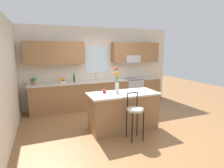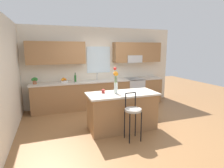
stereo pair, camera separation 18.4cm
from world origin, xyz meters
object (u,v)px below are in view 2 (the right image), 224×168
(mug_ceramic, at_px, (103,91))
(potted_plant_small, at_px, (35,80))
(flower_vase, at_px, (116,81))
(bottle_olive_oil, at_px, (75,78))
(kitchen_island, at_px, (122,111))
(oven_range, at_px, (134,91))
(bar_stool_near, at_px, (133,112))
(fruit_bowl_oranges, at_px, (64,81))

(mug_ceramic, bearing_deg, potted_plant_small, 132.42)
(flower_vase, distance_m, bottle_olive_oil, 2.05)
(potted_plant_small, bearing_deg, kitchen_island, -42.95)
(oven_range, relative_size, flower_vase, 1.45)
(mug_ceramic, bearing_deg, oven_range, 45.96)
(bottle_olive_oil, bearing_deg, bar_stool_near, -71.45)
(kitchen_island, bearing_deg, oven_range, 56.47)
(flower_vase, bearing_deg, oven_range, 53.00)
(oven_range, bearing_deg, potted_plant_small, 179.59)
(oven_range, bearing_deg, fruit_bowl_oranges, 179.36)
(bottle_olive_oil, xyz_separation_m, potted_plant_small, (-1.22, -0.00, 0.00))
(flower_vase, relative_size, bottle_olive_oil, 2.14)
(kitchen_island, bearing_deg, bottle_olive_oil, 113.76)
(oven_range, relative_size, kitchen_island, 0.54)
(kitchen_island, xyz_separation_m, flower_vase, (-0.17, 0.01, 0.77))
(kitchen_island, relative_size, mug_ceramic, 18.99)
(flower_vase, xyz_separation_m, fruit_bowl_oranges, (-1.05, 1.92, -0.26))
(oven_range, height_order, bar_stool_near, bar_stool_near)
(fruit_bowl_oranges, bearing_deg, flower_vase, -61.35)
(kitchen_island, relative_size, potted_plant_small, 8.05)
(oven_range, distance_m, kitchen_island, 2.28)
(oven_range, relative_size, bottle_olive_oil, 3.10)
(kitchen_island, xyz_separation_m, potted_plant_small, (-2.07, 1.93, 0.58))
(kitchen_island, bearing_deg, flower_vase, 177.44)
(bottle_olive_oil, bearing_deg, flower_vase, -70.47)
(mug_ceramic, bearing_deg, bottle_olive_oil, 102.88)
(potted_plant_small, bearing_deg, fruit_bowl_oranges, 0.26)
(bar_stool_near, bearing_deg, bottle_olive_oil, 108.55)
(kitchen_island, distance_m, potted_plant_small, 2.88)
(mug_ceramic, bearing_deg, bar_stool_near, -59.39)
(flower_vase, relative_size, potted_plant_small, 2.99)
(mug_ceramic, bearing_deg, flower_vase, -26.44)
(oven_range, xyz_separation_m, fruit_bowl_oranges, (-2.48, 0.03, 0.52))
(bar_stool_near, height_order, potted_plant_small, potted_plant_small)
(mug_ceramic, bearing_deg, fruit_bowl_oranges, 113.51)
(oven_range, distance_m, bar_stool_near, 2.81)
(mug_ceramic, height_order, potted_plant_small, potted_plant_small)
(bar_stool_near, bearing_deg, mug_ceramic, 120.61)
(kitchen_island, distance_m, bar_stool_near, 0.62)
(kitchen_island, xyz_separation_m, mug_ceramic, (-0.44, 0.14, 0.50))
(kitchen_island, distance_m, fruit_bowl_oranges, 2.34)
(kitchen_island, relative_size, bottle_olive_oil, 5.76)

